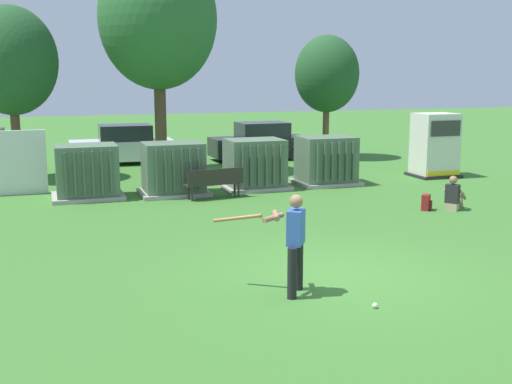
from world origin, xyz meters
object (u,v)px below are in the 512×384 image
object	(u,v)px
transformer_mid_west	(173,169)
batter	(292,239)
sports_ball	(375,305)
backpack	(426,203)
transformer_east	(326,161)
park_bench	(215,181)
seated_spectator	(453,196)
transformer_west	(87,172)
transformer_mid_east	(255,165)
parked_car_left_of_center	(123,146)
parked_car_right_of_center	(260,142)
generator_enclosure	(435,145)

from	to	relation	value
transformer_mid_west	batter	world-z (taller)	batter
sports_ball	backpack	world-z (taller)	backpack
batter	transformer_east	bearing A→B (deg)	62.62
park_bench	backpack	world-z (taller)	park_bench
seated_spectator	sports_ball	bearing A→B (deg)	-133.41
transformer_west	transformer_east	bearing A→B (deg)	0.12
transformer_mid_east	batter	world-z (taller)	batter
transformer_mid_west	parked_car_left_of_center	bearing A→B (deg)	95.25
transformer_west	park_bench	distance (m)	3.86
transformer_mid_east	seated_spectator	distance (m)	6.42
backpack	parked_car_right_of_center	bearing A→B (deg)	95.18
batter	backpack	world-z (taller)	batter
seated_spectator	parked_car_right_of_center	xyz separation A→B (m)	(-1.79, 11.52, 0.38)
backpack	transformer_mid_east	bearing A→B (deg)	126.48
transformer_east	transformer_mid_east	bearing A→B (deg)	-178.66
transformer_mid_east	transformer_east	size ratio (longest dim) A/B	1.00
transformer_mid_east	seated_spectator	xyz separation A→B (m)	(4.22, -4.82, -0.41)
batter	transformer_mid_west	bearing A→B (deg)	91.00
park_bench	generator_enclosure	bearing A→B (deg)	10.26
transformer_mid_west	sports_ball	distance (m)	10.82
transformer_east	generator_enclosure	size ratio (longest dim) A/B	0.91
seated_spectator	transformer_mid_east	bearing A→B (deg)	131.16
generator_enclosure	sports_ball	world-z (taller)	generator_enclosure
sports_ball	seated_spectator	size ratio (longest dim) A/B	0.09
transformer_mid_west	sports_ball	size ratio (longest dim) A/B	23.33
parked_car_right_of_center	transformer_mid_east	bearing A→B (deg)	-109.90
parked_car_right_of_center	batter	bearing A→B (deg)	-106.77
sports_ball	transformer_mid_east	bearing A→B (deg)	82.00
batter	parked_car_right_of_center	xyz separation A→B (m)	(4.98, 16.52, -0.22)
backpack	generator_enclosure	bearing A→B (deg)	54.65
generator_enclosure	transformer_mid_east	bearing A→B (deg)	-177.34
transformer_east	sports_ball	world-z (taller)	transformer_east
parked_car_left_of_center	transformer_east	bearing A→B (deg)	-50.23
parked_car_left_of_center	parked_car_right_of_center	world-z (taller)	same
transformer_west	transformer_mid_east	size ratio (longest dim) A/B	1.00
park_bench	sports_ball	size ratio (longest dim) A/B	20.45
transformer_west	parked_car_left_of_center	size ratio (longest dim) A/B	0.50
batter	generator_enclosure	bearing A→B (deg)	46.74
transformer_mid_east	park_bench	xyz separation A→B (m)	(-1.68, -1.25, -0.25)
parked_car_right_of_center	generator_enclosure	bearing A→B (deg)	-54.32
transformer_mid_east	park_bench	size ratio (longest dim) A/B	1.14
transformer_east	generator_enclosure	distance (m)	4.45
sports_ball	parked_car_left_of_center	world-z (taller)	parked_car_left_of_center
transformer_mid_east	transformer_east	xyz separation A→B (m)	(2.57, 0.06, 0.00)
transformer_mid_east	seated_spectator	size ratio (longest dim) A/B	2.18
sports_ball	park_bench	bearing A→B (deg)	90.88
transformer_mid_west	backpack	world-z (taller)	transformer_mid_west
generator_enclosure	backpack	xyz separation A→B (m)	(-3.54, -5.00, -0.92)
transformer_east	batter	bearing A→B (deg)	-117.38
parked_car_left_of_center	parked_car_right_of_center	distance (m)	5.85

